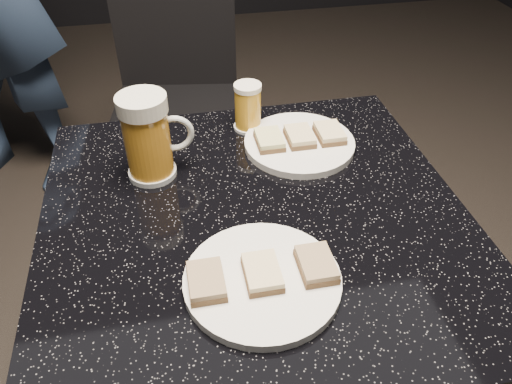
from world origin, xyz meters
TOP-DOWN VIEW (x-y plane):
  - plate_large at (-0.02, -0.14)m, footprint 0.22×0.22m
  - plate_small at (0.12, 0.18)m, footprint 0.22×0.22m
  - table at (0.00, 0.00)m, footprint 0.70×0.70m
  - beer_mug at (-0.16, 0.15)m, footprint 0.13×0.09m
  - beer_tumbler at (0.04, 0.27)m, footprint 0.06×0.06m
  - chair at (-0.09, 0.94)m, footprint 0.47×0.47m
  - canapes_on_plate_large at (-0.02, -0.14)m, footprint 0.21×0.07m
  - canapes_on_plate_small at (0.12, 0.18)m, footprint 0.17×0.07m

SIDE VIEW (x-z plane):
  - chair at x=-0.09m, z-range 0.06..0.94m
  - table at x=0.00m, z-range 0.13..0.88m
  - plate_large at x=-0.02m, z-range 0.75..0.76m
  - plate_small at x=0.12m, z-range 0.75..0.76m
  - canapes_on_plate_large at x=-0.02m, z-range 0.76..0.78m
  - canapes_on_plate_small at x=0.12m, z-range 0.76..0.78m
  - beer_tumbler at x=0.04m, z-range 0.75..0.85m
  - beer_mug at x=-0.16m, z-range 0.75..0.91m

